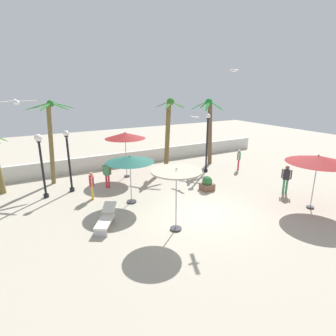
{
  "coord_description": "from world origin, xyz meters",
  "views": [
    {
      "loc": [
        -7.35,
        -9.66,
        5.92
      ],
      "look_at": [
        0.0,
        3.41,
        1.4
      ],
      "focal_mm": 29.12,
      "sensor_mm": 36.0,
      "label": 1
    }
  ],
  "objects_px": {
    "lamp_post_2": "(207,139)",
    "guest_3": "(286,177)",
    "guest_2": "(239,158)",
    "planter": "(207,184)",
    "seagull_2": "(197,117)",
    "palm_tree_1": "(210,124)",
    "lamp_post_1": "(69,158)",
    "seagull_0": "(16,102)",
    "lounge_chair_0": "(106,218)",
    "patio_umbrella_0": "(318,159)",
    "lamp_post_0": "(41,157)",
    "patio_umbrella_3": "(176,176)",
    "palm_tree_2": "(168,127)",
    "guest_1": "(107,172)",
    "palm_tree_0": "(51,131)",
    "guest_0": "(92,183)",
    "patio_umbrella_1": "(130,160)",
    "patio_umbrella_2": "(125,136)",
    "seagull_1": "(234,70)"
  },
  "relations": [
    {
      "from": "patio_umbrella_2",
      "to": "lamp_post_0",
      "type": "relative_size",
      "value": 0.87
    },
    {
      "from": "palm_tree_1",
      "to": "seagull_2",
      "type": "height_order",
      "value": "palm_tree_1"
    },
    {
      "from": "seagull_2",
      "to": "guest_2",
      "type": "bearing_deg",
      "value": -15.66
    },
    {
      "from": "lamp_post_0",
      "to": "patio_umbrella_3",
      "type": "bearing_deg",
      "value": -55.91
    },
    {
      "from": "guest_2",
      "to": "seagull_0",
      "type": "height_order",
      "value": "seagull_0"
    },
    {
      "from": "seagull_0",
      "to": "seagull_1",
      "type": "xyz_separation_m",
      "value": [
        9.49,
        2.6,
        1.1
      ]
    },
    {
      "from": "patio_umbrella_3",
      "to": "palm_tree_2",
      "type": "xyz_separation_m",
      "value": [
        4.19,
        8.09,
        0.7
      ]
    },
    {
      "from": "palm_tree_1",
      "to": "lamp_post_1",
      "type": "xyz_separation_m",
      "value": [
        -10.57,
        -0.82,
        -1.1
      ]
    },
    {
      "from": "seagull_0",
      "to": "planter",
      "type": "height_order",
      "value": "seagull_0"
    },
    {
      "from": "seagull_1",
      "to": "seagull_2",
      "type": "relative_size",
      "value": 1.05
    },
    {
      "from": "patio_umbrella_1",
      "to": "guest_3",
      "type": "bearing_deg",
      "value": -20.71
    },
    {
      "from": "patio_umbrella_1",
      "to": "planter",
      "type": "height_order",
      "value": "patio_umbrella_1"
    },
    {
      "from": "palm_tree_0",
      "to": "seagull_2",
      "type": "height_order",
      "value": "palm_tree_0"
    },
    {
      "from": "guest_2",
      "to": "seagull_0",
      "type": "distance_m",
      "value": 15.84
    },
    {
      "from": "seagull_1",
      "to": "guest_1",
      "type": "bearing_deg",
      "value": 137.76
    },
    {
      "from": "palm_tree_2",
      "to": "guest_1",
      "type": "distance_m",
      "value": 5.89
    },
    {
      "from": "guest_2",
      "to": "planter",
      "type": "xyz_separation_m",
      "value": [
        -4.5,
        -2.16,
        -0.54
      ]
    },
    {
      "from": "lamp_post_1",
      "to": "guest_3",
      "type": "distance_m",
      "value": 12.4
    },
    {
      "from": "patio_umbrella_3",
      "to": "seagull_0",
      "type": "xyz_separation_m",
      "value": [
        -5.3,
        -0.96,
        3.11
      ]
    },
    {
      "from": "seagull_0",
      "to": "guest_3",
      "type": "bearing_deg",
      "value": 6.52
    },
    {
      "from": "palm_tree_2",
      "to": "lamp_post_1",
      "type": "distance_m",
      "value": 7.4
    },
    {
      "from": "patio_umbrella_0",
      "to": "lamp_post_0",
      "type": "bearing_deg",
      "value": 145.0
    },
    {
      "from": "guest_0",
      "to": "guest_3",
      "type": "distance_m",
      "value": 10.86
    },
    {
      "from": "patio_umbrella_0",
      "to": "guest_3",
      "type": "distance_m",
      "value": 2.58
    },
    {
      "from": "guest_0",
      "to": "lamp_post_2",
      "type": "bearing_deg",
      "value": 6.66
    },
    {
      "from": "palm_tree_1",
      "to": "lounge_chair_0",
      "type": "bearing_deg",
      "value": -149.55
    },
    {
      "from": "palm_tree_0",
      "to": "guest_1",
      "type": "distance_m",
      "value": 4.23
    },
    {
      "from": "palm_tree_0",
      "to": "guest_2",
      "type": "xyz_separation_m",
      "value": [
        12.07,
        -3.54,
        -2.37
      ]
    },
    {
      "from": "lamp_post_2",
      "to": "guest_3",
      "type": "height_order",
      "value": "lamp_post_2"
    },
    {
      "from": "seagull_0",
      "to": "palm_tree_0",
      "type": "bearing_deg",
      "value": 79.88
    },
    {
      "from": "patio_umbrella_0",
      "to": "seagull_1",
      "type": "distance_m",
      "value": 5.89
    },
    {
      "from": "lamp_post_1",
      "to": "seagull_2",
      "type": "bearing_deg",
      "value": -4.6
    },
    {
      "from": "palm_tree_1",
      "to": "lamp_post_2",
      "type": "xyz_separation_m",
      "value": [
        -1.42,
        -1.62,
        -0.74
      ]
    },
    {
      "from": "lamp_post_0",
      "to": "guest_2",
      "type": "relative_size",
      "value": 2.3
    },
    {
      "from": "lamp_post_2",
      "to": "seagull_1",
      "type": "bearing_deg",
      "value": -113.84
    },
    {
      "from": "lamp_post_2",
      "to": "guest_0",
      "type": "relative_size",
      "value": 2.68
    },
    {
      "from": "patio_umbrella_2",
      "to": "palm_tree_0",
      "type": "relative_size",
      "value": 0.6
    },
    {
      "from": "planter",
      "to": "seagull_0",
      "type": "bearing_deg",
      "value": -156.41
    },
    {
      "from": "lounge_chair_0",
      "to": "seagull_2",
      "type": "bearing_deg",
      "value": 29.57
    },
    {
      "from": "palm_tree_0",
      "to": "guest_0",
      "type": "relative_size",
      "value": 3.33
    },
    {
      "from": "palm_tree_0",
      "to": "seagull_0",
      "type": "xyz_separation_m",
      "value": [
        -1.74,
        -9.77,
        2.25
      ]
    },
    {
      "from": "lamp_post_0",
      "to": "lounge_chair_0",
      "type": "relative_size",
      "value": 1.91
    },
    {
      "from": "patio_umbrella_1",
      "to": "palm_tree_1",
      "type": "distance_m",
      "value": 9.12
    },
    {
      "from": "lounge_chair_0",
      "to": "guest_1",
      "type": "height_order",
      "value": "guest_1"
    },
    {
      "from": "lamp_post_1",
      "to": "seagull_2",
      "type": "distance_m",
      "value": 8.54
    },
    {
      "from": "patio_umbrella_0",
      "to": "patio_umbrella_1",
      "type": "bearing_deg",
      "value": 146.32
    },
    {
      "from": "palm_tree_1",
      "to": "lamp_post_2",
      "type": "height_order",
      "value": "palm_tree_1"
    },
    {
      "from": "palm_tree_1",
      "to": "lamp_post_1",
      "type": "height_order",
      "value": "palm_tree_1"
    },
    {
      "from": "guest_1",
      "to": "lamp_post_2",
      "type": "bearing_deg",
      "value": -2.55
    },
    {
      "from": "patio_umbrella_0",
      "to": "seagull_0",
      "type": "bearing_deg",
      "value": 177.62
    }
  ]
}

